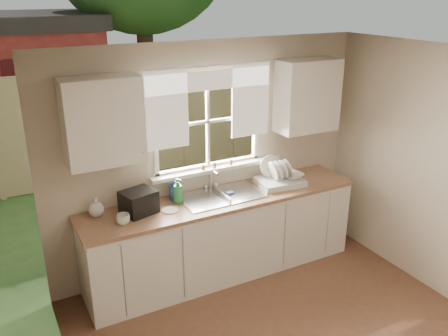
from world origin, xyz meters
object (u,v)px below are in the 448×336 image
dish_rack (279,179)px  soap_bottle_a (178,191)px  cup (123,219)px  black_appliance (139,202)px

dish_rack → soap_bottle_a: bearing=176.2°
dish_rack → cup: (-1.83, -0.11, -0.02)m
black_appliance → cup: bearing=-156.8°
soap_bottle_a → black_appliance: soap_bottle_a is taller
dish_rack → black_appliance: 1.62m
soap_bottle_a → black_appliance: (-0.43, -0.03, -0.02)m
soap_bottle_a → cup: 0.67m
soap_bottle_a → black_appliance: 0.43m
soap_bottle_a → cup: (-0.64, -0.19, -0.08)m
dish_rack → cup: dish_rack is taller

